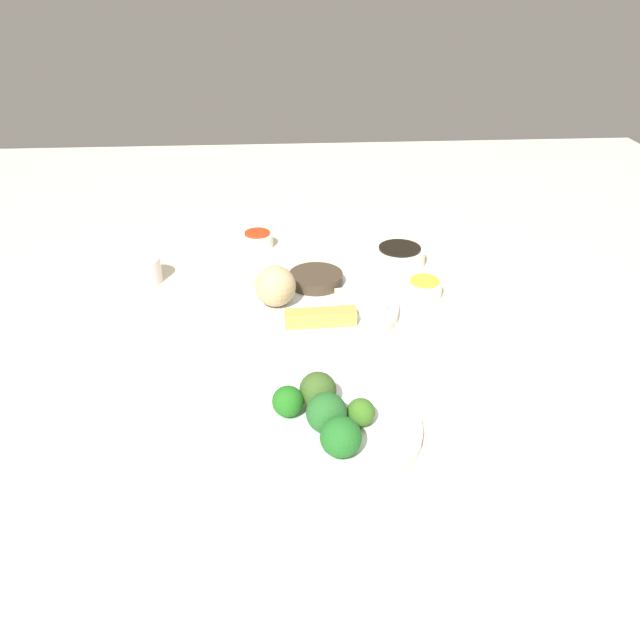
# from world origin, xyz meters

# --- Properties ---
(tabletop) EXTENTS (2.20, 2.20, 0.02)m
(tabletop) POSITION_xyz_m (0.00, 0.00, 0.01)
(tabletop) COLOR beige
(tabletop) RESTS_ON ground
(main_plate) EXTENTS (0.27, 0.27, 0.02)m
(main_plate) POSITION_xyz_m (0.01, 0.02, 0.03)
(main_plate) COLOR white
(main_plate) RESTS_ON tabletop
(rice_scoop) EXTENTS (0.07, 0.07, 0.07)m
(rice_scoop) POSITION_xyz_m (-0.06, 0.02, 0.07)
(rice_scoop) COLOR tan
(rice_scoop) RESTS_ON main_plate
(spring_roll) EXTENTS (0.11, 0.03, 0.03)m
(spring_roll) POSITION_xyz_m (0.01, -0.05, 0.05)
(spring_roll) COLOR gold
(spring_roll) RESTS_ON main_plate
(crab_rangoon_wonton) EXTENTS (0.08, 0.09, 0.01)m
(crab_rangoon_wonton) POSITION_xyz_m (0.08, 0.02, 0.04)
(crab_rangoon_wonton) COLOR beige
(crab_rangoon_wonton) RESTS_ON main_plate
(stir_fry_heap) EXTENTS (0.10, 0.10, 0.02)m
(stir_fry_heap) POSITION_xyz_m (0.01, 0.09, 0.05)
(stir_fry_heap) COLOR #413426
(stir_fry_heap) RESTS_ON main_plate
(broccoli_plate) EXTENTS (0.23, 0.23, 0.01)m
(broccoli_plate) POSITION_xyz_m (0.01, -0.29, 0.03)
(broccoli_plate) COLOR white
(broccoli_plate) RESTS_ON tabletop
(broccoli_floret_0) EXTENTS (0.04, 0.04, 0.04)m
(broccoli_floret_0) POSITION_xyz_m (0.04, -0.30, 0.05)
(broccoli_floret_0) COLOR #3B701F
(broccoli_floret_0) RESTS_ON broccoli_plate
(broccoli_floret_1) EXTENTS (0.04, 0.04, 0.04)m
(broccoli_floret_1) POSITION_xyz_m (-0.05, -0.27, 0.05)
(broccoli_floret_1) COLOR #216D1C
(broccoli_floret_1) RESTS_ON broccoli_plate
(broccoli_floret_2) EXTENTS (0.05, 0.05, 0.05)m
(broccoli_floret_2) POSITION_xyz_m (-0.00, -0.31, 0.06)
(broccoli_floret_2) COLOR #266428
(broccoli_floret_2) RESTS_ON broccoli_plate
(broccoli_floret_3) EXTENTS (0.05, 0.05, 0.05)m
(broccoli_floret_3) POSITION_xyz_m (0.01, -0.35, 0.06)
(broccoli_floret_3) COLOR #206723
(broccoli_floret_3) RESTS_ON broccoli_plate
(broccoli_floret_4) EXTENTS (0.05, 0.05, 0.05)m
(broccoli_floret_4) POSITION_xyz_m (-0.01, -0.26, 0.06)
(broccoli_floret_4) COLOR #3B5C23
(broccoli_floret_4) RESTS_ON broccoli_plate
(soy_sauce_bowl) EXTENTS (0.10, 0.10, 0.03)m
(soy_sauce_bowl) POSITION_xyz_m (0.18, 0.20, 0.04)
(soy_sauce_bowl) COLOR white
(soy_sauce_bowl) RESTS_ON tabletop
(soy_sauce_bowl_liquid) EXTENTS (0.08, 0.08, 0.00)m
(soy_sauce_bowl_liquid) POSITION_xyz_m (0.18, 0.20, 0.05)
(soy_sauce_bowl_liquid) COLOR black
(soy_sauce_bowl_liquid) RESTS_ON soy_sauce_bowl
(sauce_ramekin_hot_mustard) EXTENTS (0.06, 0.06, 0.03)m
(sauce_ramekin_hot_mustard) POSITION_xyz_m (0.20, 0.06, 0.03)
(sauce_ramekin_hot_mustard) COLOR white
(sauce_ramekin_hot_mustard) RESTS_ON tabletop
(sauce_ramekin_hot_mustard_liquid) EXTENTS (0.05, 0.05, 0.00)m
(sauce_ramekin_hot_mustard_liquid) POSITION_xyz_m (0.20, 0.06, 0.05)
(sauce_ramekin_hot_mustard_liquid) COLOR yellow
(sauce_ramekin_hot_mustard_liquid) RESTS_ON sauce_ramekin_hot_mustard
(sauce_ramekin_sweet_and_sour) EXTENTS (0.06, 0.06, 0.03)m
(sauce_ramekin_sweet_and_sour) POSITION_xyz_m (-0.10, 0.30, 0.03)
(sauce_ramekin_sweet_and_sour) COLOR white
(sauce_ramekin_sweet_and_sour) RESTS_ON tabletop
(sauce_ramekin_sweet_and_sour_liquid) EXTENTS (0.05, 0.05, 0.00)m
(sauce_ramekin_sweet_and_sour_liquid) POSITION_xyz_m (-0.10, 0.30, 0.05)
(sauce_ramekin_sweet_and_sour_liquid) COLOR red
(sauce_ramekin_sweet_and_sour_liquid) RESTS_ON sauce_ramekin_sweet_and_sour
(teacup) EXTENTS (0.06, 0.06, 0.05)m
(teacup) POSITION_xyz_m (-0.30, 0.15, 0.04)
(teacup) COLOR white
(teacup) RESTS_ON tabletop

